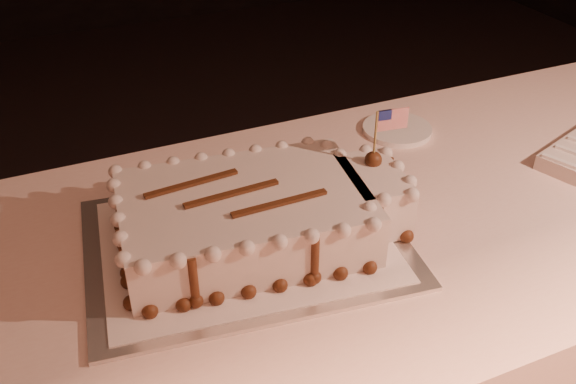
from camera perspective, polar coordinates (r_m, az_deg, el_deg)
name	(u,v)px	position (r m, az deg, el deg)	size (l,w,h in m)	color
banquet_table	(292,376)	(1.40, 0.32, -16.06)	(2.40, 0.80, 0.75)	#FED2C4
cake_board	(246,243)	(1.12, -3.78, -4.52)	(0.54, 0.41, 0.01)	silver
doily	(246,240)	(1.11, -3.78, -4.31)	(0.48, 0.37, 0.00)	white
sheet_cake	(261,214)	(1.09, -2.42, -2.00)	(0.53, 0.34, 0.20)	silver
side_plate	(397,129)	(1.48, 9.67, 5.52)	(0.16, 0.16, 0.01)	white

